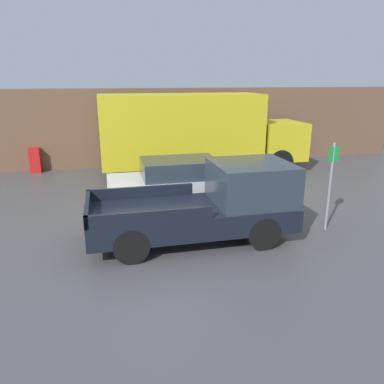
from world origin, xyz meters
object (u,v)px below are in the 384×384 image
Objects in this scene: pickup_truck at (212,204)px; car at (176,183)px; delivery_truck at (195,131)px; parking_sign at (330,182)px; newspaper_box at (35,160)px.

pickup_truck is 2.68m from car.
car is at bearing 99.14° from pickup_truck.
delivery_truck reaches higher than parking_sign.
car is 8.05m from newspaper_box.
pickup_truck is 2.12× the size of parking_sign.
newspaper_box is at bearing 130.72° from car.
pickup_truck is 4.74× the size of newspaper_box.
parking_sign reaches higher than pickup_truck.
newspaper_box is (-8.95, 8.92, -0.83)m from parking_sign.
pickup_truck is at bearing 176.89° from parking_sign.
car reaches higher than newspaper_box.
delivery_truck reaches higher than car.
newspaper_box is at bearing 165.52° from delivery_truck.
pickup_truck is 1.21× the size of car.
pickup_truck is at bearing -100.22° from delivery_truck.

